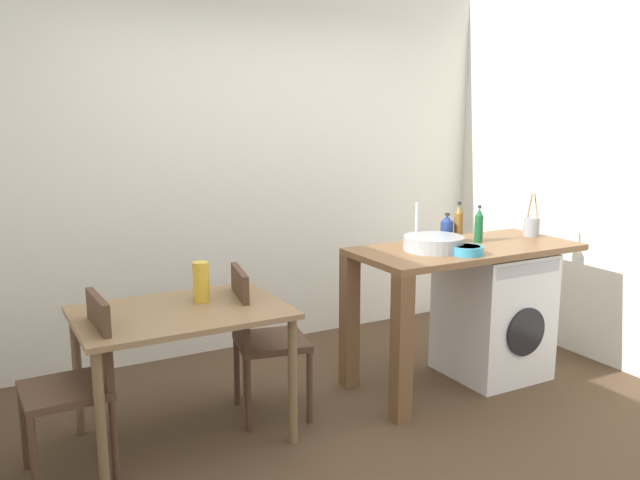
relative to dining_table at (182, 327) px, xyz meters
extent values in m
plane|color=#4C3826|center=(0.86, -0.48, -0.64)|extent=(5.46, 5.46, 0.00)
cube|color=silver|center=(0.86, 1.27, 0.71)|extent=(4.60, 0.10, 2.70)
cube|color=silver|center=(3.01, -0.48, 0.71)|extent=(0.10, 3.80, 2.70)
cube|color=olive|center=(0.00, 0.00, 0.08)|extent=(1.10, 0.76, 0.03)
cylinder|color=brown|center=(-0.50, -0.33, -0.29)|extent=(0.05, 0.05, 0.71)
cylinder|color=brown|center=(0.50, -0.33, -0.29)|extent=(0.05, 0.05, 0.71)
cylinder|color=brown|center=(-0.50, 0.33, -0.29)|extent=(0.05, 0.05, 0.71)
cylinder|color=brown|center=(0.50, 0.33, -0.29)|extent=(0.05, 0.05, 0.71)
cube|color=#4C3323|center=(-0.62, -0.10, -0.19)|extent=(0.41, 0.41, 0.04)
cube|color=#4C3323|center=(-0.44, -0.09, 0.03)|extent=(0.05, 0.38, 0.45)
cylinder|color=#4C3323|center=(-0.79, -0.29, -0.42)|extent=(0.04, 0.04, 0.45)
cylinder|color=#4C3323|center=(-0.81, 0.07, -0.42)|extent=(0.04, 0.04, 0.45)
cylinder|color=#4C3323|center=(-0.43, -0.27, -0.42)|extent=(0.04, 0.04, 0.45)
cylinder|color=#4C3323|center=(-0.45, 0.09, -0.42)|extent=(0.04, 0.04, 0.45)
cube|color=#4C3323|center=(0.55, 0.05, -0.19)|extent=(0.47, 0.47, 0.04)
cube|color=#4C3323|center=(0.37, 0.09, 0.03)|extent=(0.11, 0.38, 0.45)
cylinder|color=#4C3323|center=(0.76, 0.19, -0.42)|extent=(0.04, 0.04, 0.45)
cylinder|color=#4C3323|center=(0.69, -0.16, -0.42)|extent=(0.04, 0.04, 0.45)
cylinder|color=#4C3323|center=(0.41, 0.26, -0.42)|extent=(0.04, 0.04, 0.45)
cylinder|color=#4C3323|center=(0.34, -0.09, -0.42)|extent=(0.04, 0.04, 0.45)
cube|color=brown|center=(1.87, -0.10, 0.26)|extent=(1.50, 0.68, 0.04)
cube|color=brown|center=(1.17, -0.39, -0.20)|extent=(0.10, 0.10, 0.88)
cube|color=brown|center=(1.17, 0.19, -0.20)|extent=(0.10, 0.10, 0.88)
cube|color=white|center=(2.13, -0.10, -0.21)|extent=(0.60, 0.60, 0.86)
cylinder|color=black|center=(2.13, -0.41, -0.26)|extent=(0.32, 0.02, 0.32)
cube|color=#B2B2B7|center=(2.13, -0.40, 0.16)|extent=(0.54, 0.01, 0.08)
cylinder|color=#9EA0A5|center=(1.60, -0.10, 0.32)|extent=(0.38, 0.38, 0.09)
cylinder|color=#B2B2B7|center=(1.60, 0.08, 0.42)|extent=(0.02, 0.02, 0.28)
cylinder|color=navy|center=(1.82, 0.04, 0.35)|extent=(0.08, 0.08, 0.14)
cone|color=navy|center=(1.82, 0.04, 0.44)|extent=(0.07, 0.07, 0.04)
cylinder|color=#262626|center=(1.82, 0.04, 0.47)|extent=(0.03, 0.03, 0.02)
cylinder|color=brown|center=(1.90, 0.02, 0.38)|extent=(0.06, 0.06, 0.20)
cone|color=brown|center=(1.90, 0.02, 0.50)|extent=(0.05, 0.05, 0.05)
cylinder|color=#262626|center=(1.90, 0.02, 0.54)|extent=(0.02, 0.02, 0.02)
cylinder|color=#19592D|center=(2.03, -0.04, 0.37)|extent=(0.06, 0.06, 0.18)
cone|color=#19592D|center=(2.03, -0.04, 0.48)|extent=(0.05, 0.05, 0.05)
cylinder|color=#262626|center=(2.03, -0.04, 0.51)|extent=(0.02, 0.02, 0.02)
cylinder|color=teal|center=(1.70, -0.30, 0.30)|extent=(0.19, 0.19, 0.05)
cylinder|color=#1E546B|center=(1.70, -0.30, 0.32)|extent=(0.16, 0.16, 0.03)
cylinder|color=gray|center=(2.50, -0.05, 0.34)|extent=(0.11, 0.11, 0.13)
cylinder|color=#99724C|center=(2.48, -0.04, 0.49)|extent=(0.01, 0.04, 0.18)
cylinder|color=#99724C|center=(2.52, -0.06, 0.49)|extent=(0.01, 0.05, 0.18)
cylinder|color=gold|center=(0.15, 0.10, 0.21)|extent=(0.09, 0.09, 0.22)
cube|color=#B2B2B7|center=(1.82, -0.20, 0.28)|extent=(0.15, 0.06, 0.01)
cube|color=#262628|center=(1.82, -0.20, 0.28)|extent=(0.15, 0.06, 0.01)
camera|label=1|loc=(-0.98, -3.35, 1.15)|focal=37.39mm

